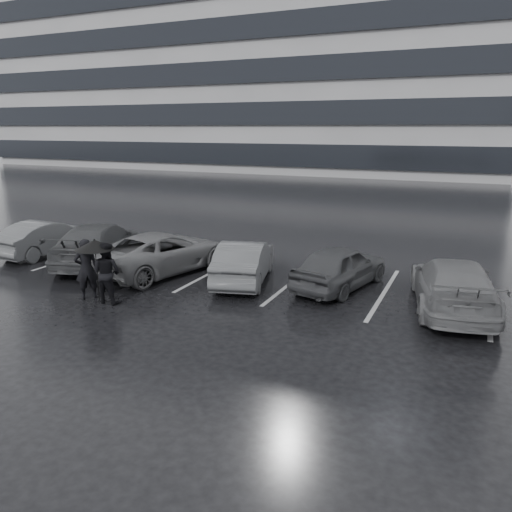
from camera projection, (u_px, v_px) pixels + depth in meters
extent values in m
plane|color=black|center=(241.00, 303.00, 13.62)|extent=(160.00, 160.00, 0.00)
cube|color=gray|center=(249.00, 49.00, 61.24)|extent=(60.00, 25.00, 28.00)
cube|color=black|center=(249.00, 149.00, 64.24)|extent=(60.60, 25.60, 2.20)
cube|color=black|center=(249.00, 117.00, 63.24)|extent=(60.60, 25.60, 2.20)
cube|color=black|center=(249.00, 83.00, 62.24)|extent=(60.60, 25.60, 2.20)
cube|color=black|center=(249.00, 49.00, 61.24)|extent=(60.60, 25.60, 2.20)
cube|color=black|center=(249.00, 14.00, 60.24)|extent=(60.60, 25.60, 2.20)
imported|color=black|center=(340.00, 267.00, 14.80)|extent=(2.38, 4.08, 1.30)
imported|color=#323235|center=(244.00, 261.00, 15.43)|extent=(2.35, 4.14, 1.29)
imported|color=#444446|center=(163.00, 252.00, 16.46)|extent=(3.35, 5.20, 1.33)
imported|color=black|center=(100.00, 243.00, 17.47)|extent=(3.49, 5.32, 1.43)
imported|color=#323235|center=(47.00, 238.00, 18.74)|extent=(1.56, 3.97, 1.29)
imported|color=#444446|center=(453.00, 285.00, 13.02)|extent=(2.72, 4.95, 1.36)
imported|color=black|center=(86.00, 269.00, 13.81)|extent=(0.74, 0.73, 1.72)
imported|color=black|center=(107.00, 273.00, 13.51)|extent=(0.84, 0.67, 1.68)
cylinder|color=black|center=(97.00, 275.00, 13.57)|extent=(0.02, 0.02, 1.52)
cone|color=black|center=(95.00, 245.00, 13.36)|extent=(1.05, 1.05, 0.27)
sphere|color=black|center=(94.00, 240.00, 13.32)|extent=(0.05, 0.05, 0.05)
cube|color=#99999B|center=(31.00, 247.00, 20.02)|extent=(0.12, 5.00, 0.00)
cube|color=#99999B|center=(85.00, 254.00, 18.91)|extent=(0.12, 5.00, 0.00)
cube|color=#99999B|center=(146.00, 262.00, 17.80)|extent=(0.12, 5.00, 0.00)
cube|color=#99999B|center=(215.00, 271.00, 16.70)|extent=(0.12, 5.00, 0.00)
cube|color=#99999B|center=(293.00, 281.00, 15.59)|extent=(0.12, 5.00, 0.00)
cube|color=#99999B|center=(384.00, 293.00, 14.48)|extent=(0.12, 5.00, 0.00)
cube|color=#99999B|center=(490.00, 306.00, 13.37)|extent=(0.12, 5.00, 0.00)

